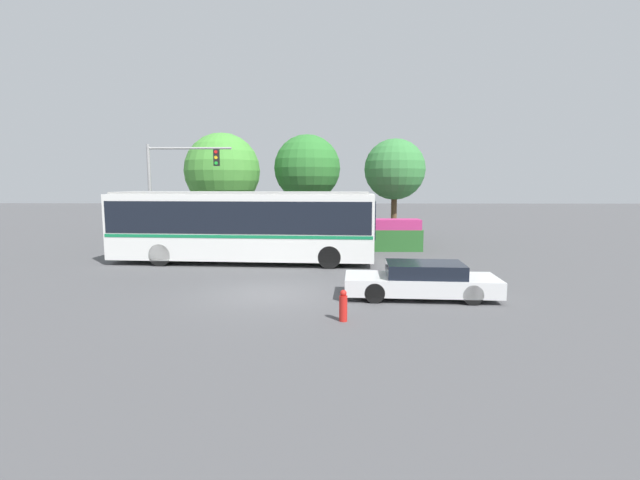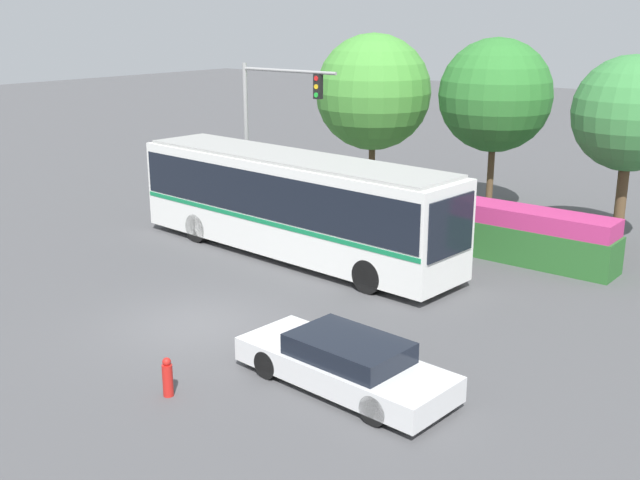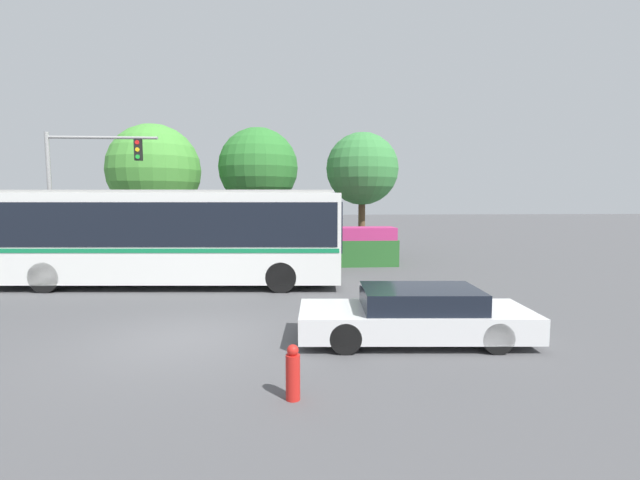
# 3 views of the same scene
# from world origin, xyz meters

# --- Properties ---
(ground_plane) EXTENTS (140.00, 140.00, 0.00)m
(ground_plane) POSITION_xyz_m (0.00, 0.00, 0.00)
(ground_plane) COLOR #4C4C4F
(city_bus) EXTENTS (12.29, 3.32, 3.32)m
(city_bus) POSITION_xyz_m (-1.98, 5.98, 1.89)
(city_bus) COLOR silver
(city_bus) RESTS_ON ground
(sedan_foreground) EXTENTS (5.00, 2.12, 1.15)m
(sedan_foreground) POSITION_xyz_m (5.02, -0.44, 0.56)
(sedan_foreground) COLOR silver
(sedan_foreground) RESTS_ON ground
(traffic_light_pole) EXTENTS (4.64, 0.24, 5.81)m
(traffic_light_pole) POSITION_xyz_m (-6.61, 9.95, 3.89)
(traffic_light_pole) COLOR gray
(traffic_light_pole) RESTS_ON ground
(flowering_hedge) EXTENTS (8.05, 1.35, 1.73)m
(flowering_hedge) POSITION_xyz_m (3.13, 10.15, 0.85)
(flowering_hedge) COLOR #286028
(flowering_hedge) RESTS_ON ground
(street_tree_left) EXTENTS (4.84, 4.84, 6.93)m
(street_tree_left) POSITION_xyz_m (-4.83, 14.56, 4.50)
(street_tree_left) COLOR brown
(street_tree_left) RESTS_ON ground
(street_tree_centre) EXTENTS (4.29, 4.29, 6.84)m
(street_tree_centre) POSITION_xyz_m (0.63, 14.79, 4.69)
(street_tree_centre) COLOR brown
(street_tree_centre) RESTS_ON ground
(street_tree_right) EXTENTS (3.74, 3.74, 6.44)m
(street_tree_right) POSITION_xyz_m (6.10, 13.38, 4.54)
(street_tree_right) COLOR brown
(street_tree_right) RESTS_ON ground
(fire_hydrant) EXTENTS (0.22, 0.22, 0.86)m
(fire_hydrant) POSITION_xyz_m (2.38, -3.04, 0.41)
(fire_hydrant) COLOR red
(fire_hydrant) RESTS_ON ground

